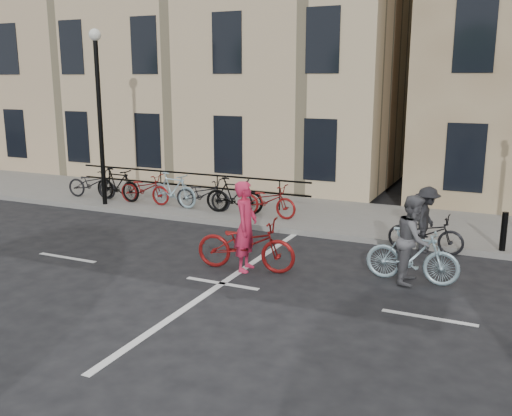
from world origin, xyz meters
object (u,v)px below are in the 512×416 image
at_px(cyclist_dark, 426,227).
at_px(cyclist_grey, 413,248).
at_px(cyclist_pink, 246,240).
at_px(lamp_post, 99,96).

bearing_deg(cyclist_dark, cyclist_grey, -175.37).
xyz_separation_m(cyclist_pink, cyclist_grey, (3.34, 0.71, 0.05)).
height_order(cyclist_pink, cyclist_dark, cyclist_pink).
bearing_deg(cyclist_pink, lamp_post, 54.62).
bearing_deg(cyclist_dark, lamp_post, 89.94).
relative_size(lamp_post, cyclist_dark, 2.96).
bearing_deg(cyclist_dark, cyclist_pink, 134.74).
distance_m(lamp_post, cyclist_dark, 10.26).
distance_m(cyclist_pink, cyclist_dark, 4.39).
bearing_deg(cyclist_pink, cyclist_dark, -55.88).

